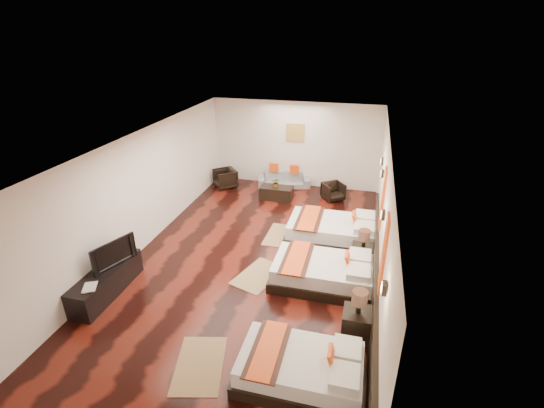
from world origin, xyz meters
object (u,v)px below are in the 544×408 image
(armchair_left, at_px, (225,178))
(armchair_right, at_px, (333,191))
(nightstand_a, at_px, (357,321))
(nightstand_b, at_px, (362,254))
(tv_console, at_px, (107,282))
(tv, at_px, (111,252))
(bed_far, at_px, (333,231))
(bed_mid, at_px, (324,272))
(bed_near, at_px, (302,368))
(sofa, at_px, (284,180))
(book, at_px, (83,288))
(figurine, at_px, (124,244))
(coffee_table, at_px, (277,193))
(table_plant, at_px, (276,183))

(armchair_left, xyz_separation_m, armchair_right, (3.62, -0.14, -0.04))
(nightstand_a, xyz_separation_m, nightstand_b, (0.00, 2.21, -0.01))
(nightstand_b, bearing_deg, nightstand_a, -90.00)
(tv_console, bearing_deg, armchair_right, 55.72)
(tv, bearing_deg, bed_far, -33.99)
(tv, relative_size, armchair_left, 1.43)
(nightstand_a, bearing_deg, armchair_left, 128.12)
(tv_console, bearing_deg, bed_mid, 18.58)
(bed_near, xyz_separation_m, sofa, (-1.99, 7.56, -0.00))
(bed_near, bearing_deg, bed_mid, 89.95)
(book, bearing_deg, armchair_right, 58.37)
(bed_near, bearing_deg, book, 173.04)
(nightstand_a, distance_m, nightstand_b, 2.21)
(book, xyz_separation_m, sofa, (2.21, 7.05, -0.32))
(bed_near, bearing_deg, tv, 161.82)
(bed_far, distance_m, tv_console, 5.29)
(bed_near, height_order, bed_mid, bed_mid)
(tv_console, distance_m, armchair_left, 5.91)
(bed_far, relative_size, tv, 2.29)
(bed_near, height_order, figurine, figurine)
(tv_console, relative_size, sofa, 1.05)
(nightstand_a, distance_m, sofa, 6.99)
(bed_far, height_order, nightstand_b, nightstand_b)
(bed_near, xyz_separation_m, bed_far, (0.00, 4.35, 0.04))
(coffee_table, bearing_deg, sofa, 90.00)
(tv_console, xyz_separation_m, armchair_left, (0.31, 5.90, 0.04))
(table_plant, bearing_deg, armchair_right, 11.98)
(tv, xyz_separation_m, coffee_table, (2.16, 5.16, -0.63))
(nightstand_b, bearing_deg, bed_mid, -133.14)
(book, xyz_separation_m, figurine, (0.00, 1.34, 0.16))
(bed_mid, bearing_deg, armchair_left, 130.84)
(bed_far, height_order, armchair_left, bed_far)
(tv, xyz_separation_m, sofa, (2.16, 6.20, -0.58))
(bed_mid, bearing_deg, tv, -164.17)
(nightstand_a, distance_m, tv, 4.92)
(armchair_right, height_order, table_plant, table_plant)
(sofa, bearing_deg, tv_console, -123.62)
(tv_console, bearing_deg, tv, 77.97)
(tv, distance_m, armchair_right, 6.78)
(armchair_left, bearing_deg, table_plant, 33.39)
(armchair_left, distance_m, armchair_right, 3.62)
(nightstand_a, height_order, sofa, nightstand_a)
(bed_mid, relative_size, sofa, 1.24)
(tv, distance_m, figurine, 0.51)
(tv, distance_m, table_plant, 5.60)
(bed_mid, relative_size, nightstand_a, 2.15)
(bed_near, xyz_separation_m, tv_console, (-4.19, 1.13, 0.02))
(tv, height_order, armchair_left, tv)
(nightstand_a, xyz_separation_m, tv_console, (-4.95, -0.00, -0.07))
(bed_mid, xyz_separation_m, armchair_left, (-3.88, 4.49, 0.04))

